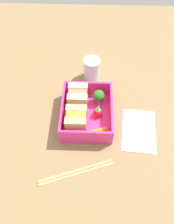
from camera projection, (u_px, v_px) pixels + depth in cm
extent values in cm
cube|color=olive|center=(87.00, 119.00, 64.02)|extent=(120.00, 120.00, 2.00)
cube|color=#E73089|center=(87.00, 116.00, 62.70)|extent=(16.90, 13.94, 1.20)
cube|color=#E73089|center=(63.00, 110.00, 60.35)|extent=(16.90, 0.60, 4.78)
cube|color=#E73089|center=(111.00, 111.00, 60.11)|extent=(16.90, 0.60, 4.78)
cube|color=#E73089|center=(86.00, 136.00, 55.62)|extent=(0.60, 12.74, 4.78)
cube|color=#E73089|center=(88.00, 88.00, 64.84)|extent=(0.60, 12.74, 4.78)
cube|color=tan|center=(76.00, 127.00, 56.46)|extent=(2.02, 5.46, 6.11)
cube|color=yellow|center=(76.00, 120.00, 57.60)|extent=(2.02, 5.03, 5.62)
cube|color=tan|center=(77.00, 114.00, 58.74)|extent=(2.02, 5.46, 6.11)
cube|color=#DEB687|center=(77.00, 103.00, 60.73)|extent=(2.02, 5.46, 6.11)
cube|color=#D87259|center=(78.00, 98.00, 61.87)|extent=(2.02, 5.03, 5.62)
cube|color=#DEB687|center=(78.00, 92.00, 63.01)|extent=(2.02, 5.46, 6.11)
cylinder|color=orange|center=(98.00, 131.00, 58.60)|extent=(2.52, 5.17, 1.19)
sphere|color=red|center=(98.00, 113.00, 60.93)|extent=(2.62, 2.62, 2.62)
cone|color=green|center=(98.00, 110.00, 59.60)|extent=(1.57, 1.57, 0.60)
cylinder|color=#8BD069|center=(98.00, 100.00, 64.22)|extent=(1.04, 1.04, 1.60)
sphere|color=#2E6D22|center=(98.00, 96.00, 62.57)|extent=(3.45, 3.45, 3.45)
cylinder|color=tan|center=(77.00, 174.00, 53.45)|extent=(6.75, 18.16, 0.70)
cylinder|color=tan|center=(76.00, 170.00, 53.90)|extent=(6.75, 18.16, 0.70)
cylinder|color=silver|center=(92.00, 69.00, 69.37)|extent=(5.16, 5.16, 7.07)
cube|color=white|center=(139.00, 130.00, 60.54)|extent=(14.29, 10.33, 0.40)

